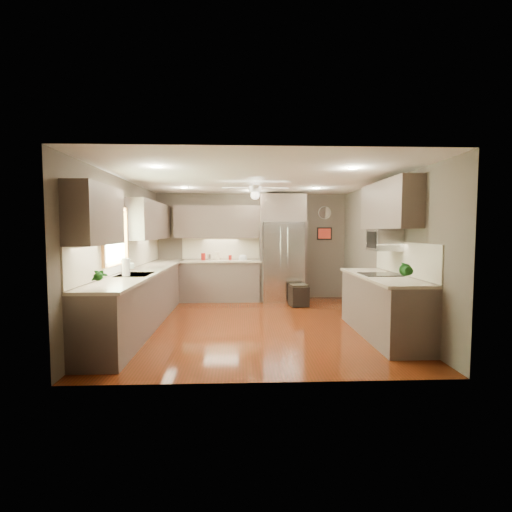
{
  "coord_description": "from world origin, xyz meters",
  "views": [
    {
      "loc": [
        -0.26,
        -6.36,
        1.63
      ],
      "look_at": [
        0.03,
        0.6,
        1.15
      ],
      "focal_mm": 26.0,
      "sensor_mm": 36.0,
      "label": 1
    }
  ],
  "objects": [
    {
      "name": "uppers",
      "position": [
        -0.74,
        0.71,
        1.87
      ],
      "size": [
        4.5,
        4.7,
        0.95
      ],
      "color": "brown",
      "rests_on": "wall_left"
    },
    {
      "name": "canister_a",
      "position": [
        -1.13,
        2.19,
        1.02
      ],
      "size": [
        0.13,
        0.13,
        0.17
      ],
      "primitive_type": "cylinder",
      "rotation": [
        0.0,
        0.0,
        0.27
      ],
      "color": "maroon",
      "rests_on": "back_run"
    },
    {
      "name": "potted_plant_right",
      "position": [
        1.9,
        -1.67,
        1.12
      ],
      "size": [
        0.22,
        0.19,
        0.37
      ],
      "primitive_type": "imported",
      "rotation": [
        0.0,
        0.0,
        -0.15
      ],
      "color": "#1A5819",
      "rests_on": "right_run"
    },
    {
      "name": "refrigerator",
      "position": [
        0.7,
        2.16,
        1.19
      ],
      "size": [
        1.06,
        0.75,
        2.45
      ],
      "color": "silver",
      "rests_on": "ground"
    },
    {
      "name": "sink",
      "position": [
        -1.93,
        -0.5,
        0.91
      ],
      "size": [
        0.5,
        0.7,
        0.32
      ],
      "color": "silver",
      "rests_on": "left_run"
    },
    {
      "name": "microwave",
      "position": [
        2.03,
        -0.55,
        1.48
      ],
      "size": [
        0.43,
        0.55,
        0.34
      ],
      "color": "silver",
      "rests_on": "wall_right"
    },
    {
      "name": "canister_c",
      "position": [
        -0.81,
        2.23,
        1.03
      ],
      "size": [
        0.15,
        0.15,
        0.2
      ],
      "primitive_type": "cylinder",
      "rotation": [
        0.0,
        0.0,
        -0.29
      ],
      "color": "beige",
      "rests_on": "back_run"
    },
    {
      "name": "wall_front",
      "position": [
        0.0,
        -2.5,
        1.25
      ],
      "size": [
        4.5,
        0.0,
        4.5
      ],
      "primitive_type": "plane",
      "rotation": [
        -1.57,
        0.0,
        0.0
      ],
      "color": "brown",
      "rests_on": "ground"
    },
    {
      "name": "left_run",
      "position": [
        -1.95,
        0.15,
        0.48
      ],
      "size": [
        0.65,
        4.7,
        1.45
      ],
      "color": "brown",
      "rests_on": "ground"
    },
    {
      "name": "canister_d",
      "position": [
        -0.51,
        2.2,
        1.0
      ],
      "size": [
        0.08,
        0.08,
        0.11
      ],
      "primitive_type": "cylinder",
      "rotation": [
        0.0,
        0.0,
        0.05
      ],
      "color": "maroon",
      "rests_on": "back_run"
    },
    {
      "name": "potted_plant_left",
      "position": [
        -1.94,
        -1.99,
        1.1
      ],
      "size": [
        0.19,
        0.15,
        0.33
      ],
      "primitive_type": "imported",
      "rotation": [
        0.0,
        0.0,
        0.2
      ],
      "color": "#1A5819",
      "rests_on": "left_run"
    },
    {
      "name": "right_run",
      "position": [
        1.93,
        -0.8,
        0.48
      ],
      "size": [
        0.7,
        2.2,
        1.45
      ],
      "color": "brown",
      "rests_on": "ground"
    },
    {
      "name": "wall_back",
      "position": [
        0.0,
        2.5,
        1.25
      ],
      "size": [
        4.5,
        0.0,
        4.5
      ],
      "primitive_type": "plane",
      "rotation": [
        1.57,
        0.0,
        0.0
      ],
      "color": "brown",
      "rests_on": "ground"
    },
    {
      "name": "window",
      "position": [
        -2.22,
        -0.5,
        1.55
      ],
      "size": [
        0.05,
        1.12,
        0.92
      ],
      "color": "#BFF2B2",
      "rests_on": "wall_left"
    },
    {
      "name": "canister_b",
      "position": [
        -0.99,
        2.2,
        1.01
      ],
      "size": [
        0.1,
        0.1,
        0.14
      ],
      "primitive_type": "cylinder",
      "rotation": [
        0.0,
        0.0,
        0.1
      ],
      "color": "silver",
      "rests_on": "back_run"
    },
    {
      "name": "wall_left",
      "position": [
        -2.25,
        0.0,
        1.25
      ],
      "size": [
        0.0,
        5.0,
        5.0
      ],
      "primitive_type": "plane",
      "rotation": [
        1.57,
        0.0,
        1.57
      ],
      "color": "brown",
      "rests_on": "ground"
    },
    {
      "name": "wall_right",
      "position": [
        2.25,
        0.0,
        1.25
      ],
      "size": [
        0.0,
        5.0,
        5.0
      ],
      "primitive_type": "plane",
      "rotation": [
        1.57,
        0.0,
        -1.57
      ],
      "color": "brown",
      "rests_on": "ground"
    },
    {
      "name": "ceiling_fan",
      "position": [
        -0.0,
        0.3,
        2.33
      ],
      "size": [
        1.18,
        1.18,
        0.32
      ],
      "color": "white",
      "rests_on": "ceiling"
    },
    {
      "name": "ceiling",
      "position": [
        0.0,
        0.0,
        2.5
      ],
      "size": [
        5.0,
        5.0,
        0.0
      ],
      "primitive_type": "plane",
      "rotation": [
        3.14,
        0.0,
        0.0
      ],
      "color": "white",
      "rests_on": "ground"
    },
    {
      "name": "floor",
      "position": [
        0.0,
        0.0,
        0.0
      ],
      "size": [
        5.0,
        5.0,
        0.0
      ],
      "primitive_type": "plane",
      "color": "#4D200A",
      "rests_on": "ground"
    },
    {
      "name": "recessed_lights",
      "position": [
        -0.04,
        0.4,
        2.49
      ],
      "size": [
        2.84,
        3.14,
        0.01
      ],
      "color": "white",
      "rests_on": "ceiling"
    },
    {
      "name": "stool",
      "position": [
        0.98,
        1.45,
        0.24
      ],
      "size": [
        0.43,
        0.43,
        0.46
      ],
      "color": "black",
      "rests_on": "ground"
    },
    {
      "name": "back_run",
      "position": [
        -0.72,
        2.2,
        0.48
      ],
      "size": [
        1.85,
        0.65,
        1.45
      ],
      "color": "brown",
      "rests_on": "ground"
    },
    {
      "name": "soap_bottle",
      "position": [
        -2.08,
        -0.15,
        1.04
      ],
      "size": [
        0.12,
        0.12,
        0.2
      ],
      "primitive_type": "imported",
      "rotation": [
        0.0,
        0.0,
        0.33
      ],
      "color": "white",
      "rests_on": "left_run"
    },
    {
      "name": "bowl",
      "position": [
        -0.21,
        2.23,
        0.96
      ],
      "size": [
        0.22,
        0.22,
        0.05
      ],
      "primitive_type": "imported",
      "rotation": [
        0.0,
        0.0,
        -0.15
      ],
      "color": "beige",
      "rests_on": "back_run"
    },
    {
      "name": "paper_towel",
      "position": [
        -1.98,
        -0.78,
        1.08
      ],
      "size": [
        0.12,
        0.12,
        0.29
      ],
      "color": "white",
      "rests_on": "left_run"
    },
    {
      "name": "framed_print",
      "position": [
        1.75,
        2.48,
        1.55
      ],
      "size": [
        0.36,
        0.03,
        0.3
      ],
      "color": "black",
      "rests_on": "wall_back"
    },
    {
      "name": "wall_clock",
      "position": [
        1.75,
        2.48,
        2.05
      ],
      "size": [
        0.3,
        0.03,
        0.3
      ],
      "color": "white",
      "rests_on": "wall_back"
    }
  ]
}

